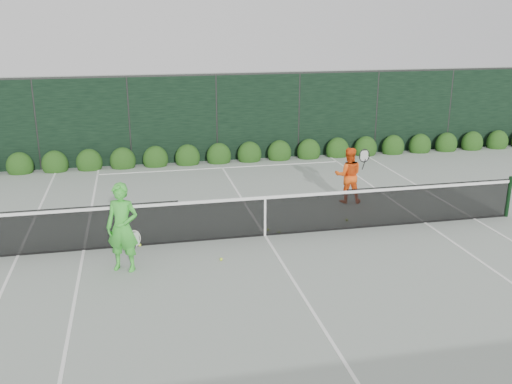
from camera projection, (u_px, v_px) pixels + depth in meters
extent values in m
plane|color=gray|center=(265.00, 236.00, 13.43)|extent=(80.00, 80.00, 0.00)
cylinder|color=black|center=(508.00, 197.00, 14.57)|extent=(0.10, 0.10, 1.07)
cube|color=black|center=(78.00, 229.00, 12.42)|extent=(4.40, 0.01, 1.02)
cube|color=black|center=(265.00, 217.00, 13.28)|extent=(4.00, 0.01, 0.96)
cube|color=black|center=(430.00, 203.00, 14.13)|extent=(4.40, 0.01, 1.02)
cube|color=white|center=(265.00, 198.00, 13.15)|extent=(12.80, 0.03, 0.07)
cube|color=black|center=(265.00, 235.00, 13.42)|extent=(12.80, 0.02, 0.04)
cube|color=white|center=(265.00, 218.00, 13.29)|extent=(0.05, 0.03, 0.91)
imported|color=green|center=(122.00, 227.00, 11.38)|extent=(0.78, 0.66, 1.83)
torus|color=beige|center=(134.00, 239.00, 11.60)|extent=(0.30, 0.12, 0.30)
cylinder|color=black|center=(134.00, 250.00, 11.67)|extent=(0.10, 0.03, 0.30)
imported|color=#FF5815|center=(348.00, 175.00, 15.63)|extent=(0.87, 0.75, 1.55)
torus|color=black|center=(364.00, 156.00, 15.34)|extent=(0.30, 0.03, 0.30)
cylinder|color=black|center=(364.00, 164.00, 15.41)|extent=(0.10, 0.03, 0.30)
cube|color=white|center=(18.00, 255.00, 12.31)|extent=(0.06, 23.77, 0.01)
cube|color=white|center=(474.00, 219.00, 14.54)|extent=(0.06, 23.77, 0.01)
cube|color=white|center=(84.00, 250.00, 12.59)|extent=(0.06, 23.77, 0.01)
cube|color=white|center=(425.00, 223.00, 14.26)|extent=(0.06, 23.77, 0.01)
cube|color=white|center=(202.00, 136.00, 24.52)|extent=(11.03, 0.06, 0.01)
cube|color=white|center=(222.00, 168.00, 19.40)|extent=(8.23, 0.06, 0.01)
cube|color=white|center=(265.00, 236.00, 13.42)|extent=(0.06, 12.80, 0.01)
cube|color=black|center=(217.00, 119.00, 19.98)|extent=(32.00, 0.06, 3.00)
cube|color=#262826|center=(216.00, 74.00, 19.53)|extent=(32.00, 0.06, 0.06)
cylinder|color=#262826|center=(36.00, 125.00, 18.77)|extent=(0.08, 0.08, 3.00)
cylinder|color=#262826|center=(129.00, 122.00, 19.37)|extent=(0.08, 0.08, 3.00)
cylinder|color=#262826|center=(217.00, 119.00, 19.98)|extent=(0.08, 0.08, 3.00)
cylinder|color=#262826|center=(299.00, 116.00, 20.59)|extent=(0.08, 0.08, 3.00)
cylinder|color=#262826|center=(376.00, 113.00, 21.20)|extent=(0.08, 0.08, 3.00)
cylinder|color=#262826|center=(449.00, 110.00, 21.81)|extent=(0.08, 0.08, 3.00)
ellipsoid|color=#14330D|center=(20.00, 166.00, 18.69)|extent=(0.86, 0.65, 0.94)
ellipsoid|color=#14330D|center=(55.00, 164.00, 18.92)|extent=(0.86, 0.65, 0.94)
ellipsoid|color=#14330D|center=(89.00, 163.00, 19.14)|extent=(0.86, 0.65, 0.94)
ellipsoid|color=#14330D|center=(123.00, 161.00, 19.36)|extent=(0.86, 0.65, 0.94)
ellipsoid|color=#14330D|center=(156.00, 159.00, 19.58)|extent=(0.86, 0.65, 0.94)
ellipsoid|color=#14330D|center=(188.00, 158.00, 19.81)|extent=(0.86, 0.65, 0.94)
ellipsoid|color=#14330D|center=(219.00, 156.00, 20.03)|extent=(0.86, 0.65, 0.94)
ellipsoid|color=#14330D|center=(249.00, 155.00, 20.25)|extent=(0.86, 0.65, 0.94)
ellipsoid|color=#14330D|center=(279.00, 153.00, 20.48)|extent=(0.86, 0.65, 0.94)
ellipsoid|color=#14330D|center=(309.00, 152.00, 20.70)|extent=(0.86, 0.65, 0.94)
ellipsoid|color=#14330D|center=(337.00, 150.00, 20.92)|extent=(0.86, 0.65, 0.94)
ellipsoid|color=#14330D|center=(365.00, 149.00, 21.14)|extent=(0.86, 0.65, 0.94)
ellipsoid|color=#14330D|center=(393.00, 147.00, 21.37)|extent=(0.86, 0.65, 0.94)
ellipsoid|color=#14330D|center=(420.00, 146.00, 21.59)|extent=(0.86, 0.65, 0.94)
ellipsoid|color=#14330D|center=(446.00, 145.00, 21.81)|extent=(0.86, 0.65, 0.94)
ellipsoid|color=#14330D|center=(472.00, 143.00, 22.04)|extent=(0.86, 0.65, 0.94)
ellipsoid|color=#14330D|center=(497.00, 142.00, 22.26)|extent=(0.86, 0.65, 0.94)
sphere|color=#C1E432|center=(140.00, 245.00, 12.79)|extent=(0.07, 0.07, 0.07)
sphere|color=#C1E432|center=(279.00, 233.00, 13.53)|extent=(0.07, 0.07, 0.07)
sphere|color=#C1E432|center=(221.00, 259.00, 12.05)|extent=(0.07, 0.07, 0.07)
sphere|color=#C1E432|center=(268.00, 230.00, 13.71)|extent=(0.07, 0.07, 0.07)
sphere|color=#C1E432|center=(347.00, 220.00, 14.36)|extent=(0.07, 0.07, 0.07)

